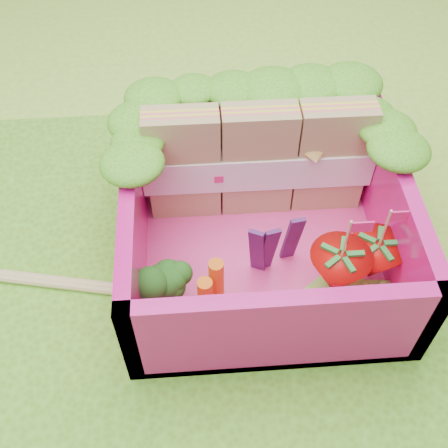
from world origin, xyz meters
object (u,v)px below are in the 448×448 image
sandwich_stack (258,161)px  strawberry_left (337,273)px  bento_box (263,218)px  strawberry_right (374,261)px  broccoli (168,283)px

sandwich_stack → strawberry_left: size_ratio=2.21×
bento_box → sandwich_stack: 0.31m
strawberry_right → bento_box: bearing=156.0°
sandwich_stack → broccoli: bearing=-128.1°
bento_box → sandwich_stack: size_ratio=1.13×
sandwich_stack → broccoli: sandwich_stack is taller
broccoli → strawberry_right: (0.96, 0.08, -0.04)m
sandwich_stack → strawberry_left: (0.31, -0.59, -0.17)m
strawberry_left → broccoli: bearing=-179.0°
broccoli → strawberry_left: size_ratio=0.59×
strawberry_left → strawberry_right: (0.19, 0.06, -0.01)m
bento_box → strawberry_right: size_ratio=2.60×
sandwich_stack → broccoli: 0.77m
bento_box → strawberry_left: bearing=-42.5°
broccoli → bento_box: bearing=32.8°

